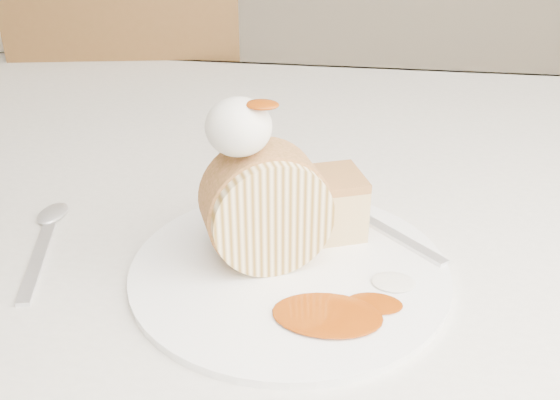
# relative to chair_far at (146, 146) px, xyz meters

# --- Properties ---
(table) EXTENTS (1.40, 0.90, 0.75)m
(table) POSITION_rel_chair_far_xyz_m (0.41, -0.55, 0.14)
(table) COLOR silver
(table) RESTS_ON ground
(chair_far) EXTENTS (0.51, 0.51, 0.91)m
(chair_far) POSITION_rel_chair_far_xyz_m (0.00, 0.00, 0.00)
(chair_far) COLOR brown
(chair_far) RESTS_ON ground
(plate) EXTENTS (0.37, 0.37, 0.01)m
(plate) POSITION_rel_chair_far_xyz_m (0.42, -0.76, 0.23)
(plate) COLOR white
(plate) RESTS_ON table
(roulade_slice) EXTENTS (0.12, 0.10, 0.11)m
(roulade_slice) POSITION_rel_chair_far_xyz_m (0.40, -0.75, 0.29)
(roulade_slice) COLOR #FEE8B1
(roulade_slice) RESTS_ON plate
(cake_chunk) EXTENTS (0.08, 0.08, 0.05)m
(cake_chunk) POSITION_rel_chair_far_xyz_m (0.45, -0.69, 0.26)
(cake_chunk) COLOR #C37D4A
(cake_chunk) RESTS_ON plate
(whipped_cream) EXTENTS (0.06, 0.06, 0.05)m
(whipped_cream) POSITION_rel_chair_far_xyz_m (0.38, -0.75, 0.37)
(whipped_cream) COLOR silver
(whipped_cream) RESTS_ON roulade_slice
(caramel_drizzle) EXTENTS (0.03, 0.02, 0.01)m
(caramel_drizzle) POSITION_rel_chair_far_xyz_m (0.40, -0.76, 0.39)
(caramel_drizzle) COLOR #8D3505
(caramel_drizzle) RESTS_ON whipped_cream
(caramel_pool) EXTENTS (0.10, 0.09, 0.00)m
(caramel_pool) POSITION_rel_chair_far_xyz_m (0.46, -0.82, 0.24)
(caramel_pool) COLOR #8D3505
(caramel_pool) RESTS_ON plate
(fork) EXTENTS (0.14, 0.14, 0.00)m
(fork) POSITION_rel_chair_far_xyz_m (0.51, -0.69, 0.24)
(fork) COLOR silver
(fork) RESTS_ON plate
(spoon) EXTENTS (0.07, 0.16, 0.00)m
(spoon) POSITION_rel_chair_far_xyz_m (0.18, -0.77, 0.23)
(spoon) COLOR silver
(spoon) RESTS_ON table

